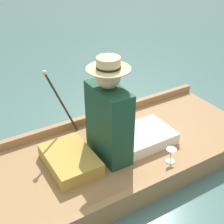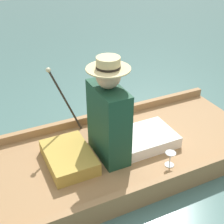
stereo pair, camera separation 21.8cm
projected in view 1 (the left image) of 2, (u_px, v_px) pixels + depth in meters
ground_plane at (120, 159)px, 2.96m from camera, size 16.00×16.00×0.00m
punt_boat at (120, 154)px, 2.92m from camera, size 1.18×2.73×0.21m
seat_cushion at (70, 160)px, 2.67m from camera, size 0.54×0.38×0.12m
seated_person at (118, 121)px, 2.70m from camera, size 0.46×0.83×0.93m
teddy_bear at (95, 117)px, 3.06m from camera, size 0.25×0.15×0.36m
wine_glass at (171, 152)px, 2.69m from camera, size 0.09×0.09×0.13m
walking_cane at (58, 97)px, 2.87m from camera, size 0.04×0.30×0.72m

